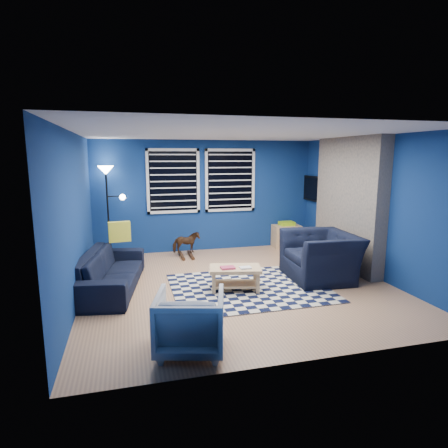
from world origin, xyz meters
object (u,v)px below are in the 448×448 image
at_px(armchair_big, 321,256).
at_px(coffee_table, 235,274).
at_px(armchair_bent, 190,322).
at_px(cabinet, 286,236).
at_px(sofa, 111,271).
at_px(rocking_horse, 186,243).
at_px(floor_lamp, 107,183).
at_px(tv, 315,189).

relative_size(armchair_big, coffee_table, 1.40).
bearing_deg(armchair_bent, armchair_big, -129.42).
distance_m(coffee_table, cabinet, 3.22).
height_order(sofa, coffee_table, sofa).
distance_m(armchair_big, armchair_bent, 3.26).
relative_size(sofa, coffee_table, 2.35).
height_order(armchair_big, armchair_bent, armchair_big).
xyz_separation_m(sofa, rocking_horse, (1.49, 1.66, 0.00)).
bearing_deg(coffee_table, floor_lamp, 128.55).
relative_size(tv, floor_lamp, 0.51).
height_order(armchair_bent, rocking_horse, armchair_bent).
xyz_separation_m(tv, armchair_big, (-0.94, -2.07, -0.99)).
xyz_separation_m(armchair_big, armchair_bent, (-2.64, -1.91, -0.07)).
bearing_deg(armchair_big, cabinet, 173.33).
distance_m(tv, cabinet, 1.28).
bearing_deg(coffee_table, armchair_big, 7.21).
xyz_separation_m(sofa, floor_lamp, (-0.07, 1.94, 1.29)).
bearing_deg(armchair_big, rocking_horse, -131.87).
bearing_deg(tv, coffee_table, -138.49).
bearing_deg(floor_lamp, armchair_big, -32.44).
bearing_deg(tv, armchair_big, -114.39).
xyz_separation_m(armchair_bent, rocking_horse, (0.57, 3.94, -0.03)).
xyz_separation_m(armchair_bent, cabinet, (3.02, 4.22, -0.07)).
bearing_deg(cabinet, tv, -20.60).
bearing_deg(armchair_bent, cabinet, -110.78).
bearing_deg(coffee_table, rocking_horse, 101.27).
bearing_deg(rocking_horse, floor_lamp, 75.68).
relative_size(armchair_big, rocking_horse, 2.23).
relative_size(tv, armchair_bent, 1.33).
xyz_separation_m(sofa, armchair_big, (3.57, -0.37, 0.10)).
bearing_deg(rocking_horse, coffee_table, -172.94).
distance_m(armchair_bent, cabinet, 5.19).
distance_m(armchair_bent, coffee_table, 1.98).
relative_size(armchair_big, armchair_bent, 1.67).
xyz_separation_m(rocking_horse, coffee_table, (0.45, -2.24, -0.03)).
relative_size(armchair_bent, coffee_table, 0.84).
bearing_deg(armchair_big, sofa, -93.44).
bearing_deg(sofa, armchair_bent, -148.52).
relative_size(coffee_table, floor_lamp, 0.46).
distance_m(armchair_bent, floor_lamp, 4.51).
relative_size(rocking_horse, coffee_table, 0.63).
bearing_deg(coffee_table, sofa, 163.37).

